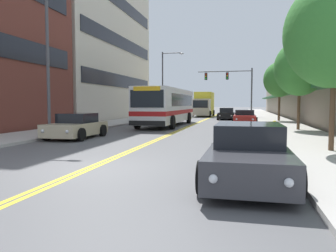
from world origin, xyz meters
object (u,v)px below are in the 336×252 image
(car_red_parked_right_mid, at_px, (245,117))
(street_tree_right_far, at_px, (280,80))
(box_truck, at_px, (204,104))
(car_black_moving_lead, at_px, (227,114))
(street_lamp_left_near, at_px, (53,42))
(traffic_signal_mast, at_px, (233,82))
(car_dark_grey_parked_right_foreground, at_px, (248,154))
(city_bus, at_px, (167,105))
(street_tree_right_mid, at_px, (300,68))
(street_tree_right_near, at_px, (335,33))
(fire_hydrant, at_px, (274,127))
(car_white_parked_left_mid, at_px, (167,114))
(car_beige_parked_left_near, at_px, (77,127))
(street_lamp_left_far, at_px, (166,79))

(car_red_parked_right_mid, bearing_deg, street_tree_right_far, 44.53)
(box_truck, bearing_deg, car_black_moving_lead, -66.44)
(car_black_moving_lead, relative_size, street_lamp_left_near, 0.54)
(car_black_moving_lead, distance_m, traffic_signal_mast, 6.44)
(car_dark_grey_parked_right_foreground, distance_m, traffic_signal_mast, 35.23)
(city_bus, bearing_deg, street_tree_right_mid, -22.11)
(street_tree_right_near, bearing_deg, fire_hydrant, 102.81)
(car_dark_grey_parked_right_foreground, height_order, street_tree_right_near, street_tree_right_near)
(car_white_parked_left_mid, bearing_deg, street_tree_right_mid, -50.09)
(car_black_moving_lead, distance_m, box_truck, 9.18)
(city_bus, xyz_separation_m, car_dark_grey_parked_right_foreground, (6.35, -18.59, -1.07))
(fire_hydrant, bearing_deg, street_tree_right_far, 83.42)
(car_beige_parked_left_near, height_order, street_tree_right_mid, street_tree_right_mid)
(car_red_parked_right_mid, xyz_separation_m, traffic_signal_mast, (-1.54, 12.46, 3.94))
(car_white_parked_left_mid, relative_size, street_lamp_left_near, 0.57)
(car_red_parked_right_mid, distance_m, street_tree_right_mid, 9.27)
(city_bus, bearing_deg, car_dark_grey_parked_right_foreground, -71.14)
(traffic_signal_mast, height_order, street_lamp_left_near, street_lamp_left_near)
(city_bus, bearing_deg, box_truck, 87.99)
(car_dark_grey_parked_right_foreground, bearing_deg, car_white_parked_left_mid, 106.80)
(car_black_moving_lead, bearing_deg, car_white_parked_left_mid, -174.39)
(street_tree_right_mid, bearing_deg, car_beige_parked_left_near, -150.27)
(box_truck, relative_size, fire_hydrant, 9.23)
(car_white_parked_left_mid, relative_size, car_red_parked_right_mid, 0.95)
(car_black_moving_lead, xyz_separation_m, street_lamp_left_near, (-7.36, -23.24, 4.25))
(car_red_parked_right_mid, bearing_deg, city_bus, -148.08)
(street_tree_right_mid, bearing_deg, traffic_signal_mast, 103.67)
(city_bus, bearing_deg, car_white_parked_left_mid, 103.11)
(street_tree_right_far, distance_m, fire_hydrant, 15.21)
(car_beige_parked_left_near, height_order, car_black_moving_lead, car_black_moving_lead)
(street_lamp_left_near, bearing_deg, car_black_moving_lead, 72.43)
(car_dark_grey_parked_right_foreground, distance_m, car_black_moving_lead, 29.95)
(street_tree_right_far, bearing_deg, street_tree_right_near, -90.71)
(city_bus, relative_size, fire_hydrant, 15.56)
(street_lamp_left_far, bearing_deg, car_white_parked_left_mid, -66.67)
(city_bus, relative_size, street_lamp_left_far, 1.48)
(box_truck, relative_size, street_tree_right_mid, 1.21)
(car_dark_grey_parked_right_foreground, xyz_separation_m, car_black_moving_lead, (-2.02, 29.89, -0.01))
(car_dark_grey_parked_right_foreground, distance_m, box_truck, 38.67)
(traffic_signal_mast, xyz_separation_m, street_tree_right_far, (4.84, -9.21, -0.36))
(street_lamp_left_near, xyz_separation_m, street_tree_right_mid, (12.74, 8.00, -0.76))
(car_white_parked_left_mid, relative_size, fire_hydrant, 6.16)
(box_truck, height_order, street_tree_right_far, street_tree_right_far)
(car_dark_grey_parked_right_foreground, height_order, street_tree_right_far, street_tree_right_far)
(car_beige_parked_left_near, bearing_deg, street_tree_right_mid, 29.73)
(street_lamp_left_far, relative_size, fire_hydrant, 10.53)
(street_tree_right_near, height_order, street_tree_right_mid, street_tree_right_near)
(street_lamp_left_near, distance_m, fire_hydrant, 12.59)
(car_black_moving_lead, relative_size, box_truck, 0.64)
(car_red_parked_right_mid, height_order, street_tree_right_near, street_tree_right_near)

